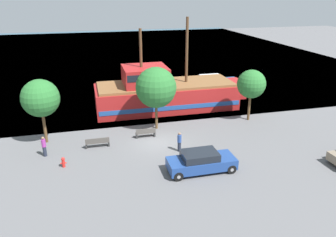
{
  "coord_description": "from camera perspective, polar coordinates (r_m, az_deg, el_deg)",
  "views": [
    {
      "loc": [
        -5.28,
        -24.13,
        11.75
      ],
      "look_at": [
        1.33,
        2.0,
        1.2
      ],
      "focal_mm": 35.0,
      "sensor_mm": 36.0,
      "label": 1
    }
  ],
  "objects": [
    {
      "name": "tree_row_east",
      "position": [
        27.81,
        -21.34,
        3.29
      ],
      "size": [
        3.0,
        3.0,
        5.33
      ],
      "color": "brown",
      "rests_on": "ground_plane"
    },
    {
      "name": "moored_boat_dockside",
      "position": [
        43.45,
        7.92,
        6.28
      ],
      "size": [
        6.65,
        2.32,
        1.53
      ],
      "color": "navy",
      "rests_on": "water_surface"
    },
    {
      "name": "pirate_ship",
      "position": [
        34.64,
        -0.59,
        4.49
      ],
      "size": [
        15.98,
        5.24,
        9.36
      ],
      "color": "#A31E1E",
      "rests_on": "water_surface"
    },
    {
      "name": "fire_hydrant",
      "position": [
        24.59,
        -17.77,
        -7.2
      ],
      "size": [
        0.42,
        0.25,
        0.76
      ],
      "color": "red",
      "rests_on": "ground_plane"
    },
    {
      "name": "parked_car_curb_front",
      "position": [
        22.91,
        5.77,
        -7.46
      ],
      "size": [
        4.71,
        1.92,
        1.48
      ],
      "color": "navy",
      "rests_on": "ground_plane"
    },
    {
      "name": "ground_plane",
      "position": [
        27.35,
        -1.67,
        -4.07
      ],
      "size": [
        160.0,
        160.0,
        0.0
      ],
      "primitive_type": "plane",
      "color": "#5B5B5E"
    },
    {
      "name": "bench_promenade_west",
      "position": [
        26.81,
        -12.19,
        -4.08
      ],
      "size": [
        1.89,
        0.45,
        0.85
      ],
      "color": "#4C4742",
      "rests_on": "ground_plane"
    },
    {
      "name": "tree_row_mideast",
      "position": [
        28.69,
        -2.11,
        5.39
      ],
      "size": [
        3.59,
        3.59,
        5.66
      ],
      "color": "brown",
      "rests_on": "ground_plane"
    },
    {
      "name": "bench_promenade_east",
      "position": [
        28.02,
        -3.92,
        -2.49
      ],
      "size": [
        1.68,
        0.45,
        0.85
      ],
      "color": "#4C4742",
      "rests_on": "ground_plane"
    },
    {
      "name": "pedestrian_walking_near",
      "position": [
        25.48,
        1.99,
        -4.09
      ],
      "size": [
        0.32,
        0.32,
        1.59
      ],
      "color": "#232838",
      "rests_on": "ground_plane"
    },
    {
      "name": "tree_row_midwest",
      "position": [
        31.81,
        14.31,
        5.8
      ],
      "size": [
        2.68,
        2.68,
        4.93
      ],
      "color": "brown",
      "rests_on": "ground_plane"
    },
    {
      "name": "pedestrian_walking_far",
      "position": [
        26.44,
        -20.78,
        -4.56
      ],
      "size": [
        0.32,
        0.32,
        1.61
      ],
      "color": "#232838",
      "rests_on": "ground_plane"
    },
    {
      "name": "water_surface",
      "position": [
        69.34,
        -9.82,
        11.32
      ],
      "size": [
        80.0,
        80.0,
        0.0
      ],
      "primitive_type": "plane",
      "color": "#33566B",
      "rests_on": "ground"
    }
  ]
}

